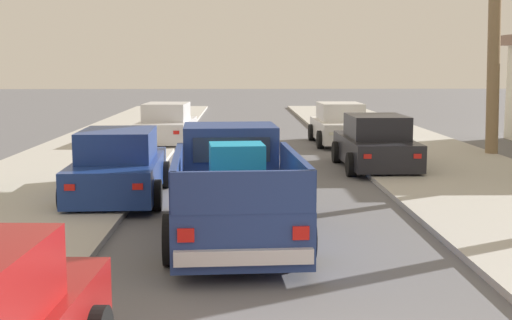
# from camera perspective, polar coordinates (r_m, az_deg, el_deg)

# --- Properties ---
(sidewalk_left) EXTENTS (4.89, 60.00, 0.12)m
(sidewalk_left) POSITION_cam_1_polar(r_m,az_deg,el_deg) (17.97, -16.41, -1.49)
(sidewalk_left) COLOR #B2AFA8
(sidewalk_left) RESTS_ON ground
(sidewalk_right) EXTENTS (4.89, 60.00, 0.12)m
(sidewalk_right) POSITION_cam_1_polar(r_m,az_deg,el_deg) (18.29, 17.05, -1.36)
(sidewalk_right) COLOR #B2AFA8
(sidewalk_right) RESTS_ON ground
(curb_left) EXTENTS (0.16, 60.00, 0.10)m
(curb_left) POSITION_cam_1_polar(r_m,az_deg,el_deg) (17.73, -13.15, -1.53)
(curb_left) COLOR silver
(curb_left) RESTS_ON ground
(curb_right) EXTENTS (0.16, 60.00, 0.10)m
(curb_right) POSITION_cam_1_polar(r_m,az_deg,el_deg) (17.99, 13.90, -1.42)
(curb_right) COLOR silver
(curb_right) RESTS_ON ground
(pickup_truck) EXTENTS (2.42, 5.31, 1.80)m
(pickup_truck) POSITION_cam_1_polar(r_m,az_deg,el_deg) (11.53, -1.90, -2.62)
(pickup_truck) COLOR navy
(pickup_truck) RESTS_ON ground
(car_left_near) EXTENTS (2.05, 4.27, 1.54)m
(car_left_near) POSITION_cam_1_polar(r_m,az_deg,el_deg) (19.40, 10.02, 1.33)
(car_left_near) COLOR black
(car_left_near) RESTS_ON ground
(car_left_mid) EXTENTS (2.18, 4.33, 1.54)m
(car_left_mid) POSITION_cam_1_polar(r_m,az_deg,el_deg) (25.40, -7.49, 2.93)
(car_left_mid) COLOR silver
(car_left_mid) RESTS_ON ground
(car_right_mid) EXTENTS (2.07, 4.28, 1.54)m
(car_right_mid) POSITION_cam_1_polar(r_m,az_deg,el_deg) (25.37, 7.08, 2.93)
(car_right_mid) COLOR silver
(car_right_mid) RESTS_ON ground
(car_left_far) EXTENTS (2.15, 4.31, 1.54)m
(car_left_far) POSITION_cam_1_polar(r_m,az_deg,el_deg) (15.08, -11.47, -0.58)
(car_left_far) COLOR navy
(car_left_far) RESTS_ON ground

